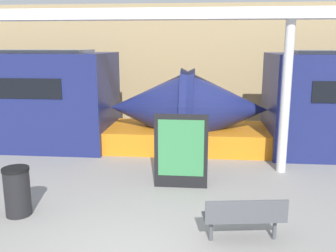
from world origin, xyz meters
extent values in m
cube|color=tan|center=(0.00, 10.63, 2.50)|extent=(56.00, 0.20, 5.00)
cone|color=navy|center=(1.75, 6.84, 1.32)|extent=(2.79, 2.64, 2.63)
cube|color=orange|center=(2.01, 6.84, 0.35)|extent=(2.51, 2.46, 0.70)
cone|color=navy|center=(-0.60, 6.84, 1.32)|extent=(2.79, 2.64, 2.63)
cube|color=orange|center=(-0.87, 6.84, 0.35)|extent=(2.51, 2.46, 0.70)
cube|color=#4C4F54|center=(1.83, 0.91, 0.43)|extent=(1.46, 0.64, 0.04)
cube|color=#4C4F54|center=(1.86, 0.71, 0.64)|extent=(1.40, 0.24, 0.37)
cylinder|color=#4C4F54|center=(1.27, 0.82, 0.21)|extent=(0.07, 0.07, 0.41)
cylinder|color=#4C4F54|center=(2.39, 0.99, 0.21)|extent=(0.07, 0.07, 0.41)
cylinder|color=black|center=(-2.58, 1.47, 0.47)|extent=(0.51, 0.51, 0.93)
cylinder|color=black|center=(-2.58, 1.47, 0.96)|extent=(0.53, 0.53, 0.06)
cube|color=black|center=(0.59, 3.27, 0.90)|extent=(1.27, 0.06, 1.79)
cube|color=#38844C|center=(0.59, 3.23, 0.99)|extent=(1.08, 0.01, 1.36)
cylinder|color=silver|center=(3.22, 4.69, 2.00)|extent=(0.24, 0.24, 3.99)
cube|color=silver|center=(3.22, 4.69, 4.13)|extent=(28.00, 0.60, 0.28)
camera|label=1|loc=(1.11, -5.23, 3.39)|focal=40.00mm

